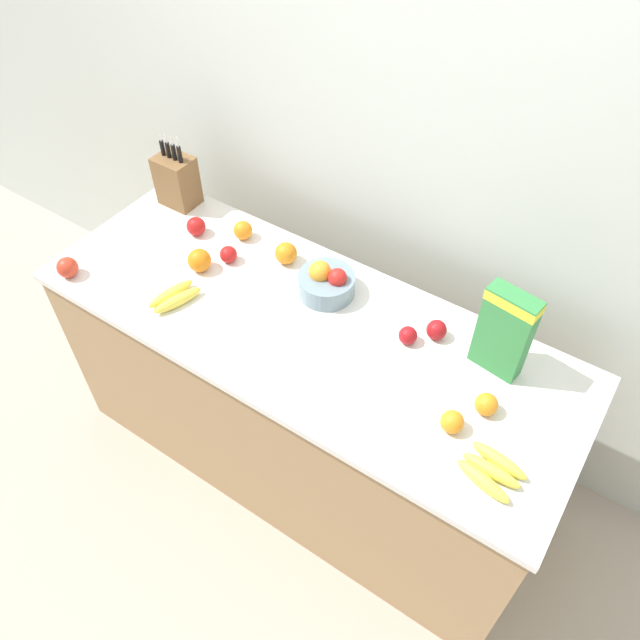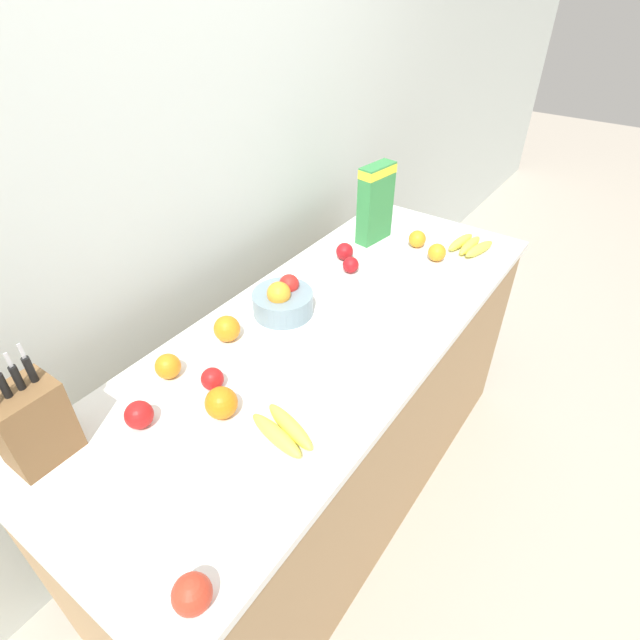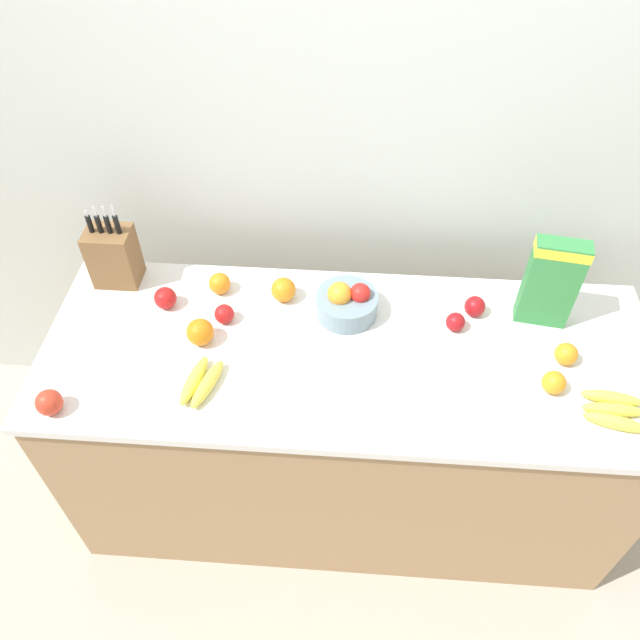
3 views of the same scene
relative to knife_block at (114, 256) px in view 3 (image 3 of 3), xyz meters
The scene contains 18 objects.
ground_plane 1.36m from the knife_block, 18.50° to the right, with size 14.00×14.00×0.00m, color #B2A899.
wall_back 0.93m from the knife_block, 20.31° to the left, with size 9.00×0.06×2.60m.
counter 1.06m from the knife_block, 18.50° to the right, with size 2.01×0.75×0.92m.
knife_block is the anchor object (origin of this frame).
cereal_box 1.48m from the knife_block, ahead, with size 0.18×0.09×0.33m.
fruit_bowl 0.83m from the knife_block, ahead, with size 0.21×0.21×0.14m.
banana_bunch_left 1.70m from the knife_block, 16.13° to the right, with size 0.20×0.16×0.04m.
banana_bunch_right 0.61m from the knife_block, 49.57° to the right, with size 0.13×0.21×0.04m.
apple_near_bananas 0.25m from the knife_block, 31.30° to the right, with size 0.08×0.08×0.08m, color red.
apple_rightmost 0.46m from the knife_block, 23.20° to the right, with size 0.07×0.07×0.07m, color red.
apple_middle 1.26m from the knife_block, ahead, with size 0.07×0.07×0.07m, color #A31419.
apple_leftmost 0.58m from the knife_block, 93.62° to the right, with size 0.08×0.08×0.08m, color red.
apple_front 1.20m from the knife_block, ahead, with size 0.06×0.06×0.06m, color #A31419.
orange_by_cereal 0.45m from the knife_block, 37.80° to the right, with size 0.09×0.09×0.09m, color orange.
orange_mid_right 1.55m from the knife_block, 10.25° to the right, with size 0.07×0.07×0.07m, color orange.
orange_front_center 0.38m from the knife_block, ahead, with size 0.08×0.08×0.08m, color orange.
orange_front_left 0.61m from the knife_block, ahead, with size 0.09×0.09×0.09m, color orange.
orange_mid_left 1.52m from the knife_block, 15.02° to the right, with size 0.07×0.07×0.07m, color orange.
Camera 3 is at (-0.00, -1.31, 2.48)m, focal length 35.00 mm.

